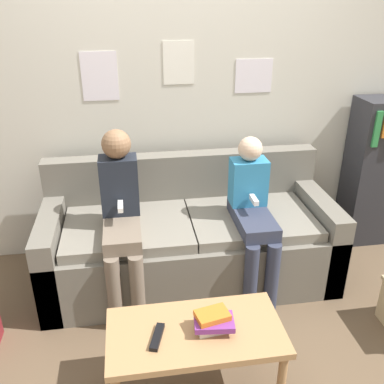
{
  "coord_description": "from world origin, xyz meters",
  "views": [
    {
      "loc": [
        -0.39,
        -2.08,
        1.93
      ],
      "look_at": [
        0.0,
        0.39,
        0.74
      ],
      "focal_mm": 40.0,
      "sensor_mm": 36.0,
      "label": 1
    }
  ],
  "objects_px": {
    "person_right": "(253,211)",
    "bookshelf": "(374,172)",
    "couch": "(189,240)",
    "tv_remote": "(157,337)",
    "coffee_table": "(195,338)",
    "person_left": "(121,212)"
  },
  "relations": [
    {
      "from": "person_right",
      "to": "bookshelf",
      "type": "xyz_separation_m",
      "value": [
        1.16,
        0.51,
        -0.0
      ]
    },
    {
      "from": "person_right",
      "to": "bookshelf",
      "type": "relative_size",
      "value": 0.9
    },
    {
      "from": "couch",
      "to": "tv_remote",
      "type": "distance_m",
      "value": 1.1
    },
    {
      "from": "coffee_table",
      "to": "person_left",
      "type": "relative_size",
      "value": 0.75
    },
    {
      "from": "person_left",
      "to": "tv_remote",
      "type": "distance_m",
      "value": 0.91
    },
    {
      "from": "person_left",
      "to": "bookshelf",
      "type": "xyz_separation_m",
      "value": [
        2.01,
        0.49,
        -0.06
      ]
    },
    {
      "from": "couch",
      "to": "tv_remote",
      "type": "bearing_deg",
      "value": -106.53
    },
    {
      "from": "person_left",
      "to": "couch",
      "type": "bearing_deg",
      "value": 22.2
    },
    {
      "from": "coffee_table",
      "to": "tv_remote",
      "type": "xyz_separation_m",
      "value": [
        -0.19,
        -0.03,
        0.07
      ]
    },
    {
      "from": "couch",
      "to": "coffee_table",
      "type": "xyz_separation_m",
      "value": [
        -0.12,
        -1.02,
        0.07
      ]
    },
    {
      "from": "couch",
      "to": "bookshelf",
      "type": "relative_size",
      "value": 1.68
    },
    {
      "from": "coffee_table",
      "to": "tv_remote",
      "type": "distance_m",
      "value": 0.2
    },
    {
      "from": "person_left",
      "to": "tv_remote",
      "type": "relative_size",
      "value": 6.67
    },
    {
      "from": "person_left",
      "to": "tv_remote",
      "type": "xyz_separation_m",
      "value": [
        0.15,
        -0.86,
        -0.23
      ]
    },
    {
      "from": "couch",
      "to": "coffee_table",
      "type": "bearing_deg",
      "value": -96.77
    },
    {
      "from": "coffee_table",
      "to": "person_left",
      "type": "xyz_separation_m",
      "value": [
        -0.34,
        0.83,
        0.3
      ]
    },
    {
      "from": "coffee_table",
      "to": "bookshelf",
      "type": "xyz_separation_m",
      "value": [
        1.67,
        1.33,
        0.24
      ]
    },
    {
      "from": "bookshelf",
      "to": "coffee_table",
      "type": "bearing_deg",
      "value": -141.59
    },
    {
      "from": "person_left",
      "to": "person_right",
      "type": "distance_m",
      "value": 0.86
    },
    {
      "from": "tv_remote",
      "to": "bookshelf",
      "type": "height_order",
      "value": "bookshelf"
    },
    {
      "from": "person_right",
      "to": "tv_remote",
      "type": "relative_size",
      "value": 6.16
    },
    {
      "from": "person_right",
      "to": "tv_remote",
      "type": "bearing_deg",
      "value": -129.87
    }
  ]
}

